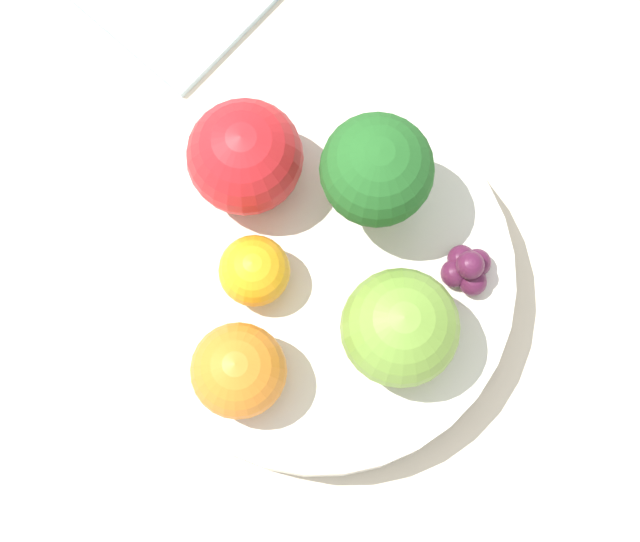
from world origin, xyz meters
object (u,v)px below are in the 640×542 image
object	(u,v)px
apple_red	(400,328)
apple_green	(245,157)
broccoli	(377,171)
orange_front	(239,371)
bowl	(320,282)
orange_back	(254,271)
grape_cluster	(467,268)

from	to	relation	value
apple_red	apple_green	bearing A→B (deg)	102.26
broccoli	orange_front	xyz separation A→B (m)	(-0.11, -0.05, -0.02)
bowl	apple_red	world-z (taller)	apple_red
apple_red	orange_back	xyz separation A→B (m)	(-0.05, 0.06, -0.01)
bowl	grape_cluster	bearing A→B (deg)	-27.99
broccoli	apple_red	bearing A→B (deg)	-110.42
apple_green	apple_red	bearing A→B (deg)	-77.74
broccoli	orange_front	bearing A→B (deg)	-154.35
grape_cluster	orange_front	bearing A→B (deg)	176.30
bowl	broccoli	distance (m)	0.08
apple_red	grape_cluster	bearing A→B (deg)	14.36
bowl	orange_front	xyz separation A→B (m)	(-0.06, -0.03, 0.04)
orange_back	apple_green	bearing A→B (deg)	65.87
orange_front	broccoli	bearing A→B (deg)	25.65
broccoli	apple_green	world-z (taller)	broccoli
apple_green	grape_cluster	size ratio (longest dim) A/B	2.14
grape_cluster	orange_back	bearing A→B (deg)	152.67
bowl	broccoli	bearing A→B (deg)	27.59
orange_front	apple_green	bearing A→B (deg)	59.99
broccoli	apple_red	world-z (taller)	broccoli
grape_cluster	apple_green	bearing A→B (deg)	125.79
apple_green	orange_back	distance (m)	0.06
bowl	apple_green	bearing A→B (deg)	95.72
apple_green	orange_front	world-z (taller)	apple_green
apple_green	orange_front	bearing A→B (deg)	-120.01
bowl	broccoli	world-z (taller)	broccoli
apple_red	apple_green	world-z (taller)	same
apple_red	orange_front	world-z (taller)	apple_red
orange_back	grape_cluster	distance (m)	0.11
bowl	orange_back	size ratio (longest dim) A/B	5.63
orange_back	grape_cluster	size ratio (longest dim) A/B	1.31
apple_green	grape_cluster	world-z (taller)	apple_green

